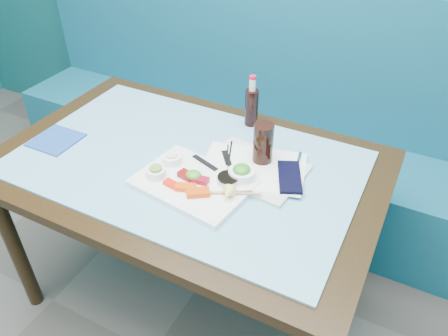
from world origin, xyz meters
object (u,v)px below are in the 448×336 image
at_px(dining_table, 187,181).
at_px(blue_napkin, 56,140).
at_px(sashimi_plate, 194,183).
at_px(cola_glass, 263,143).
at_px(serving_tray, 253,169).
at_px(cola_bottle_body, 251,108).
at_px(seaweed_bowl, 241,174).
at_px(booth_bench, 269,137).

relative_size(dining_table, blue_napkin, 8.39).
bearing_deg(blue_napkin, sashimi_plate, 0.92).
distance_m(cola_glass, blue_napkin, 0.80).
height_order(sashimi_plate, serving_tray, sashimi_plate).
bearing_deg(dining_table, cola_bottle_body, 73.50).
bearing_deg(blue_napkin, seaweed_bowl, 7.71).
distance_m(dining_table, blue_napkin, 0.54).
bearing_deg(blue_napkin, cola_bottle_body, 36.56).
bearing_deg(seaweed_bowl, blue_napkin, -172.29).
bearing_deg(dining_table, booth_bench, 90.00).
xyz_separation_m(serving_tray, seaweed_bowl, (-0.01, -0.07, 0.02)).
bearing_deg(cola_bottle_body, dining_table, -106.50).
distance_m(cola_glass, cola_bottle_body, 0.27).
height_order(booth_bench, blue_napkin, booth_bench).
bearing_deg(seaweed_bowl, cola_glass, 81.25).
bearing_deg(sashimi_plate, dining_table, 139.94).
xyz_separation_m(dining_table, sashimi_plate, (0.10, -0.11, 0.10)).
relative_size(dining_table, serving_tray, 4.09).
bearing_deg(booth_bench, cola_bottle_body, -78.40).
distance_m(seaweed_bowl, cola_glass, 0.14).
relative_size(sashimi_plate, blue_napkin, 2.24).
distance_m(seaweed_bowl, blue_napkin, 0.75).
distance_m(sashimi_plate, cola_bottle_body, 0.45).
height_order(booth_bench, sashimi_plate, booth_bench).
distance_m(booth_bench, serving_tray, 0.90).
distance_m(booth_bench, sashimi_plate, 1.03).
xyz_separation_m(cola_glass, cola_bottle_body, (-0.15, 0.23, -0.01)).
bearing_deg(booth_bench, seaweed_bowl, -74.96).
distance_m(dining_table, cola_bottle_body, 0.40).
bearing_deg(cola_glass, blue_napkin, -163.22).
bearing_deg(sashimi_plate, booth_bench, 103.57).
bearing_deg(serving_tray, cola_glass, 85.70).
bearing_deg(dining_table, seaweed_bowl, -3.53).
distance_m(sashimi_plate, seaweed_bowl, 0.16).
height_order(serving_tray, seaweed_bowl, seaweed_bowl).
bearing_deg(dining_table, sashimi_plate, -47.87).
height_order(booth_bench, cola_bottle_body, booth_bench).
bearing_deg(booth_bench, sashimi_plate, -84.24).
height_order(booth_bench, seaweed_bowl, booth_bench).
height_order(sashimi_plate, blue_napkin, sashimi_plate).
xyz_separation_m(booth_bench, cola_glass, (0.25, -0.72, 0.47)).
bearing_deg(serving_tray, sashimi_plate, -124.94).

